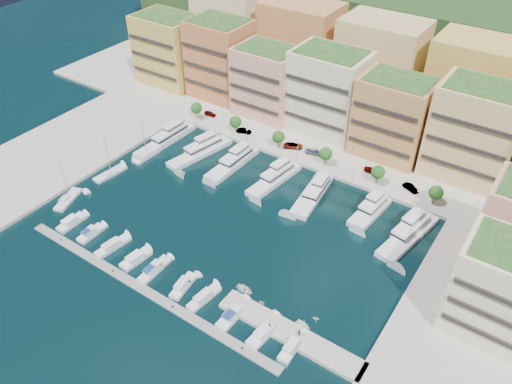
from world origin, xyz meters
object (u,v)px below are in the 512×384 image
yacht_5 (371,209)px  cruiser_8 (265,332)px  yacht_3 (276,177)px  cruiser_5 (183,286)px  tree_5 (436,193)px  sailboat_2 (146,156)px  cruiser_7 (233,314)px  yacht_6 (410,233)px  yacht_0 (167,138)px  lamppost_2 (297,151)px  tree_1 (236,122)px  cruiser_4 (154,270)px  person_0 (270,326)px  yacht_2 (234,161)px  sailboat_1 (110,174)px  sailboat_0 (68,200)px  cruiser_9 (292,348)px  cruiser_6 (204,298)px  car_5 (411,188)px  tender_1 (262,303)px  yacht_1 (202,151)px  car_1 (244,131)px  car_3 (314,152)px  cruiser_0 (71,223)px  lamppost_3 (354,172)px  tender_0 (245,290)px  tree_0 (196,108)px  car_4 (372,171)px  car_2 (294,146)px  tender_3 (316,318)px  tender_2 (304,327)px  cruiser_3 (136,259)px  tree_4 (378,172)px  lamppost_1 (247,133)px  cruiser_2 (113,246)px  lamppost_0 (202,117)px  yacht_4 (313,193)px  lamppost_4 (417,195)px  car_0 (210,114)px  cruiser_1 (91,233)px  person_1 (299,333)px  tree_2 (279,137)px

yacht_5 → cruiser_8: yacht_5 is taller
yacht_3 → cruiser_5: bearing=-84.3°
tree_5 → sailboat_2: (-78.69, -25.61, -4.43)m
cruiser_7 → yacht_6: bearing=64.1°
yacht_0 → cruiser_7: size_ratio=2.65×
tree_5 → lamppost_2: tree_5 is taller
tree_1 → lamppost_2: (24.00, -2.30, -0.92)m
cruiser_4 → person_0: size_ratio=4.65×
person_0 → yacht_2: bearing=0.5°
sailboat_1 → sailboat_0: size_ratio=1.00×
yacht_6 → cruiser_9: 44.28m
cruiser_6 → car_5: size_ratio=1.85×
tender_1 → yacht_1: bearing=56.7°
car_1 → car_5: size_ratio=0.99×
cruiser_4 → car_3: (7.13, 61.16, 1.20)m
lamppost_2 → cruiser_6: 56.78m
cruiser_0 → person_0: person_0 is taller
tree_1 → lamppost_3: tree_1 is taller
tender_0 → tender_1: tender_0 is taller
tree_0 → car_4: size_ratio=1.19×
tree_1 → yacht_1: bearing=-98.0°
lamppost_2 → car_2: lamppost_2 is taller
tender_3 → cruiser_0: bearing=80.5°
tender_2 → tender_3: (1.01, 3.29, 0.00)m
cruiser_3 → person_0: bearing=1.3°
tree_4 → lamppost_1: tree_4 is taller
yacht_5 → tender_3: yacht_5 is taller
cruiser_7 → tender_0: size_ratio=2.16×
tender_0 → tender_3: size_ratio=2.62×
cruiser_6 → tree_1: bearing=120.4°
tree_5 → car_3: bearing=175.3°
car_4 → person_0: bearing=-171.2°
yacht_6 → lamppost_1: bearing=168.0°
cruiser_0 → cruiser_5: same height
cruiser_2 → tender_0: size_ratio=2.28×
lamppost_0 → yacht_4: (47.87, -11.38, -2.73)m
tender_0 → car_4: bearing=-4.0°
yacht_4 → cruiser_8: bearing=-72.8°
lamppost_1 → car_4: size_ratio=0.88×
car_3 → yacht_2: bearing=116.0°
lamppost_0 → lamppost_4: size_ratio=1.00×
cruiser_4 → car_0: car_0 is taller
lamppost_1 → tree_1: bearing=159.0°
yacht_1 → car_1: yacht_1 is taller
cruiser_1 → car_4: size_ratio=1.51×
sailboat_0 → sailboat_2: same height
tree_5 → person_1: (-8.22, -55.08, -2.94)m
car_0 → tree_2: bearing=-96.9°
tree_2 → yacht_3: bearing=-60.2°
sailboat_0 → car_1: sailboat_0 is taller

